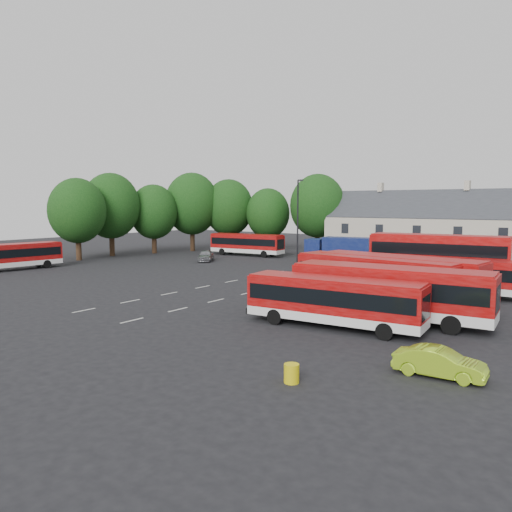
{
  "coord_description": "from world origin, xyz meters",
  "views": [
    {
      "loc": [
        29.34,
        -34.03,
        7.27
      ],
      "look_at": [
        0.76,
        4.87,
        2.2
      ],
      "focal_mm": 35.0,
      "sensor_mm": 36.0,
      "label": 1
    }
  ],
  "objects_px": {
    "box_truck": "(339,250)",
    "lime_car": "(439,363)",
    "bus_west": "(12,254)",
    "silver_car": "(206,256)",
    "lamppost": "(298,220)",
    "bus_row_a": "(334,298)",
    "grit_bin": "(292,373)",
    "bus_dd_south": "(438,258)"
  },
  "relations": [
    {
      "from": "box_truck",
      "to": "lime_car",
      "type": "height_order",
      "value": "box_truck"
    },
    {
      "from": "bus_west",
      "to": "lime_car",
      "type": "relative_size",
      "value": 2.79
    },
    {
      "from": "lamppost",
      "to": "bus_west",
      "type": "bearing_deg",
      "value": -136.64
    },
    {
      "from": "bus_dd_south",
      "to": "grit_bin",
      "type": "relative_size",
      "value": 14.72
    },
    {
      "from": "bus_row_a",
      "to": "silver_car",
      "type": "xyz_separation_m",
      "value": [
        -29.04,
        21.08,
        -1.06
      ]
    },
    {
      "from": "silver_car",
      "to": "lamppost",
      "type": "relative_size",
      "value": 0.42
    },
    {
      "from": "bus_west",
      "to": "silver_car",
      "type": "relative_size",
      "value": 2.48
    },
    {
      "from": "bus_row_a",
      "to": "box_truck",
      "type": "xyz_separation_m",
      "value": [
        -13.3,
        26.97,
        0.11
      ]
    },
    {
      "from": "bus_west",
      "to": "silver_car",
      "type": "height_order",
      "value": "bus_west"
    },
    {
      "from": "lime_car",
      "to": "lamppost",
      "type": "xyz_separation_m",
      "value": [
        -24.67,
        28.78,
        4.75
      ]
    },
    {
      "from": "box_truck",
      "to": "lamppost",
      "type": "height_order",
      "value": "lamppost"
    },
    {
      "from": "box_truck",
      "to": "grit_bin",
      "type": "distance_m",
      "value": 39.54
    },
    {
      "from": "silver_car",
      "to": "grit_bin",
      "type": "relative_size",
      "value": 5.4
    },
    {
      "from": "lime_car",
      "to": "bus_west",
      "type": "bearing_deg",
      "value": 78.12
    },
    {
      "from": "box_truck",
      "to": "bus_west",
      "type": "bearing_deg",
      "value": -147.46
    },
    {
      "from": "box_truck",
      "to": "lamppost",
      "type": "xyz_separation_m",
      "value": [
        -3.88,
        -3.03,
        3.48
      ]
    },
    {
      "from": "lamppost",
      "to": "silver_car",
      "type": "bearing_deg",
      "value": -166.45
    },
    {
      "from": "silver_car",
      "to": "lamppost",
      "type": "height_order",
      "value": "lamppost"
    },
    {
      "from": "box_truck",
      "to": "silver_car",
      "type": "height_order",
      "value": "box_truck"
    },
    {
      "from": "lime_car",
      "to": "silver_car",
      "type": "bearing_deg",
      "value": 51.03
    },
    {
      "from": "silver_car",
      "to": "lime_car",
      "type": "distance_m",
      "value": 44.79
    },
    {
      "from": "box_truck",
      "to": "silver_car",
      "type": "bearing_deg",
      "value": -169.6
    },
    {
      "from": "bus_west",
      "to": "lime_car",
      "type": "distance_m",
      "value": 48.3
    },
    {
      "from": "lime_car",
      "to": "grit_bin",
      "type": "relative_size",
      "value": 4.8
    },
    {
      "from": "lamppost",
      "to": "bus_dd_south",
      "type": "bearing_deg",
      "value": -19.45
    },
    {
      "from": "silver_car",
      "to": "lime_car",
      "type": "relative_size",
      "value": 1.12
    },
    {
      "from": "bus_row_a",
      "to": "box_truck",
      "type": "distance_m",
      "value": 30.07
    },
    {
      "from": "grit_bin",
      "to": "bus_row_a",
      "type": "bearing_deg",
      "value": 107.29
    },
    {
      "from": "lime_car",
      "to": "grit_bin",
      "type": "height_order",
      "value": "lime_car"
    },
    {
      "from": "bus_row_a",
      "to": "bus_west",
      "type": "height_order",
      "value": "bus_row_a"
    },
    {
      "from": "bus_row_a",
      "to": "bus_west",
      "type": "bearing_deg",
      "value": 171.81
    },
    {
      "from": "bus_west",
      "to": "silver_car",
      "type": "xyz_separation_m",
      "value": [
        11.26,
        18.98,
        -1.03
      ]
    },
    {
      "from": "box_truck",
      "to": "lime_car",
      "type": "distance_m",
      "value": 38.02
    },
    {
      "from": "bus_row_a",
      "to": "silver_car",
      "type": "bearing_deg",
      "value": 138.82
    },
    {
      "from": "silver_car",
      "to": "lamppost",
      "type": "distance_m",
      "value": 13.05
    },
    {
      "from": "bus_dd_south",
      "to": "lime_car",
      "type": "bearing_deg",
      "value": -78.04
    },
    {
      "from": "silver_car",
      "to": "grit_bin",
      "type": "xyz_separation_m",
      "value": [
        31.87,
        -30.19,
        -0.33
      ]
    },
    {
      "from": "lamppost",
      "to": "bus_row_a",
      "type": "bearing_deg",
      "value": -54.33
    },
    {
      "from": "silver_car",
      "to": "lamppost",
      "type": "bearing_deg",
      "value": -20.71
    },
    {
      "from": "bus_row_a",
      "to": "grit_bin",
      "type": "relative_size",
      "value": 13.64
    },
    {
      "from": "bus_row_a",
      "to": "lamppost",
      "type": "relative_size",
      "value": 1.06
    },
    {
      "from": "box_truck",
      "to": "lime_car",
      "type": "bearing_deg",
      "value": -66.92
    }
  ]
}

